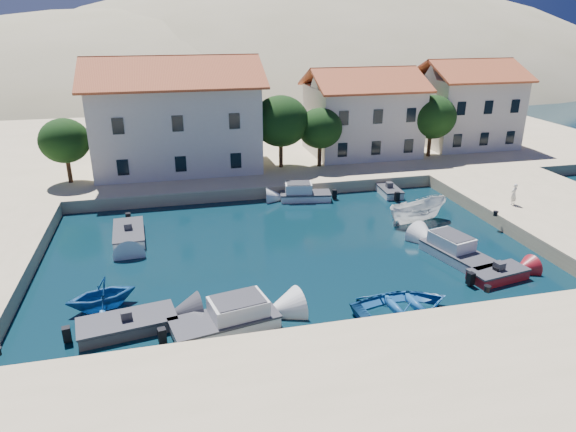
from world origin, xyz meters
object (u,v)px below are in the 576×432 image
Objects in this scene: building_right at (466,102)px; pedestrian at (514,194)px; building_mid at (362,110)px; boat_east at (417,222)px; cabin_cruiser_east at (459,253)px; cabin_cruiser_south at (225,320)px; rowboat_south at (401,312)px; building_left at (176,112)px.

building_right is 5.94× the size of pedestrian.
building_mid is 2.22× the size of boat_east.
boat_east is (0.45, 6.35, -0.48)m from cabin_cruiser_east.
cabin_cruiser_east is 6.38m from boat_east.
cabin_cruiser_south and cabin_cruiser_east have the same top height.
building_mid reaches higher than cabin_cruiser_east.
cabin_cruiser_east is at bearing 10.71° from pedestrian.
building_mid is 2.07× the size of rowboat_south.
building_mid reaches higher than rowboat_south.
building_left is 9.24× the size of pedestrian.
rowboat_south is (-20.20, -28.50, -5.47)m from building_right.
building_mid is (18.00, 1.00, -0.71)m from building_left.
pedestrian is at bearing 11.92° from cabin_cruiser_south.
boat_east is (-13.87, -17.48, -5.47)m from building_right.
cabin_cruiser_east is at bearing 164.33° from boat_east.
building_right is at bearing 32.40° from cabin_cruiser_south.
pedestrian is (13.46, 10.24, 1.80)m from rowboat_south.
building_right is at bearing -50.08° from boat_east.
building_mid is 2.00× the size of cabin_cruiser_east.
pedestrian reaches higher than boat_east.
building_left is 26.48m from cabin_cruiser_south.
building_mid is at bearing -20.10° from cabin_cruiser_east.
building_left reaches higher than pedestrian.
cabin_cruiser_south is (1.03, -25.90, -5.46)m from building_left.
cabin_cruiser_south is at bearing -87.72° from building_left.
building_mid is 1.11× the size of building_right.
building_mid is 29.17m from rowboat_south.
building_mid reaches higher than pedestrian.
rowboat_south is 12.71m from boat_east.
building_left reaches higher than building_right.
pedestrian is (7.13, -0.78, 1.80)m from boat_east.
cabin_cruiser_south is (-16.97, -26.90, -4.75)m from building_mid.
cabin_cruiser_south reaches higher than boat_east.
pedestrian reaches higher than cabin_cruiser_east.
building_left is at bearing 16.13° from rowboat_south.
pedestrian is at bearing -73.06° from building_mid.
rowboat_south is at bearing -15.46° from cabin_cruiser_south.
cabin_cruiser_south is at bearing 112.94° from boat_east.
cabin_cruiser_south is 8.80m from rowboat_south.
rowboat_south is 17.01m from pedestrian.
cabin_cruiser_east is at bearing -95.79° from building_mid.
building_left reaches higher than cabin_cruiser_east.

